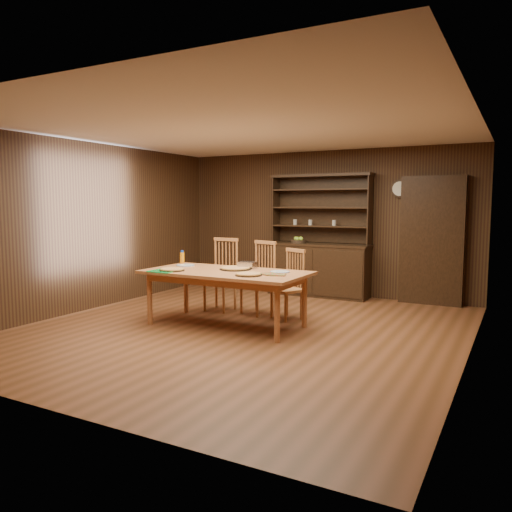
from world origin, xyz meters
The scene contains 20 objects.
floor centered at (0.00, 0.00, 0.00)m, with size 6.00×6.00×0.00m, color brown.
room_shell centered at (0.00, 0.00, 1.58)m, with size 6.00×6.00×6.00m.
china_hutch centered at (0.00, 2.75, 0.60)m, with size 1.84×0.52×2.17m.
doorway centered at (1.90, 2.90, 1.05)m, with size 1.00×0.18×2.10m, color black.
wall_clock centered at (1.35, 2.96, 1.90)m, with size 0.30×0.05×0.30m.
dining_table centered at (-0.29, 0.05, 0.68)m, with size 2.20×1.10×0.75m.
chair_left centered at (-0.90, 0.93, 0.59)m, with size 0.46×0.44×1.12m.
chair_center centered at (-0.25, 0.98, 0.58)m, with size 0.55×0.54×1.09m.
chair_right centered at (0.29, 0.87, 0.53)m, with size 0.54×0.53×1.01m.
pizza_left centered at (-0.94, -0.28, 0.77)m, with size 0.34×0.34×0.04m.
pizza_right centered at (0.19, -0.19, 0.77)m, with size 0.34×0.34×0.04m.
pizza_center centered at (-0.25, 0.23, 0.77)m, with size 0.44×0.44×0.04m.
cooling_rack centered at (-1.00, -0.37, 0.76)m, with size 0.33×0.33×0.02m, color #0DA944, non-canonical shape.
plate_left centered at (-1.10, 0.25, 0.76)m, with size 0.27×0.27×0.02m.
plate_right centered at (0.41, 0.26, 0.76)m, with size 0.26×0.26×0.02m.
foil_dish centered at (-0.17, 0.42, 0.80)m, with size 0.23×0.17×0.09m, color silver.
juice_bottle centered at (-1.28, 0.41, 0.84)m, with size 0.07×0.07×0.20m.
pot_holder_a centered at (0.51, 0.01, 0.76)m, with size 0.18×0.18×0.01m, color #A41219.
pot_holder_b centered at (0.37, 0.02, 0.76)m, with size 0.20×0.20×0.01m, color #A41219.
fruit_bowl centered at (-0.37, 2.69, 0.98)m, with size 0.28×0.28×0.12m.
Camera 1 is at (3.20, -5.61, 1.65)m, focal length 35.00 mm.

